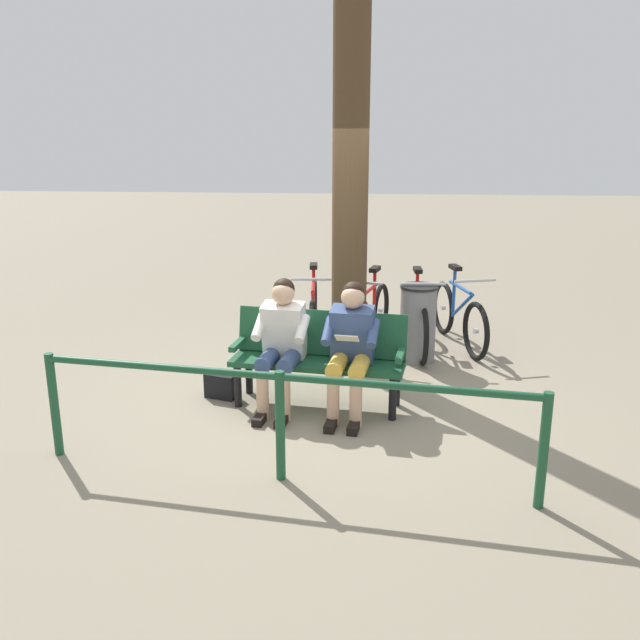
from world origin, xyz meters
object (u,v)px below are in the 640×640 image
object	(u,v)px
tree_trunk	(350,187)
bicycle_orange	(459,316)
bicycle_black	(313,314)
litter_bin	(418,323)
bicycle_silver	(370,318)
person_reading	(351,343)
handbag	(221,386)
bench	(319,352)
bicycle_blue	(418,320)
person_companion	(281,339)

from	to	relation	value
tree_trunk	bicycle_orange	xyz separation A→B (m)	(-1.27, -0.69, -1.56)
tree_trunk	bicycle_black	distance (m)	1.74
litter_bin	bicycle_silver	distance (m)	0.67
person_reading	handbag	world-z (taller)	person_reading
bench	bicycle_blue	distance (m)	1.96
tree_trunk	bicycle_blue	size ratio (longest dim) A/B	2.28
person_reading	bicycle_silver	bearing A→B (deg)	-87.25
bicycle_black	handbag	bearing A→B (deg)	-26.47
person_reading	litter_bin	size ratio (longest dim) A/B	1.40
bench	bicycle_blue	size ratio (longest dim) A/B	0.98
bicycle_blue	handbag	bearing A→B (deg)	-53.44
handbag	bicycle_blue	distance (m)	2.56
litter_bin	bicycle_blue	world-z (taller)	bicycle_blue
handbag	litter_bin	bearing A→B (deg)	-147.28
tree_trunk	bicycle_black	xyz separation A→B (m)	(0.44, -0.64, -1.56)
handbag	person_reading	bearing A→B (deg)	168.78
handbag	bicycle_orange	bearing A→B (deg)	-143.39
handbag	bicycle_orange	xyz separation A→B (m)	(-2.45, -1.82, 0.24)
bench	litter_bin	world-z (taller)	bench
litter_bin	tree_trunk	bearing A→B (deg)	9.00
bicycle_blue	tree_trunk	bearing A→B (deg)	-60.36
handbag	person_companion	bearing A→B (deg)	165.06
tree_trunk	bicycle_blue	world-z (taller)	tree_trunk
bench	bicycle_blue	world-z (taller)	bicycle_blue
person_reading	person_companion	bearing A→B (deg)	-0.05
litter_bin	bicycle_silver	bearing A→B (deg)	-36.83
bicycle_black	person_companion	bearing A→B (deg)	-7.35
person_reading	bicycle_blue	world-z (taller)	person_reading
person_reading	bicycle_black	bearing A→B (deg)	-68.14
bench	bicycle_black	world-z (taller)	bicycle_black
person_reading	person_companion	size ratio (longest dim) A/B	1.00
person_reading	tree_trunk	distance (m)	1.86
person_companion	bicycle_black	xyz separation A→B (m)	(-0.12, -1.93, -0.30)
handbag	bicycle_orange	size ratio (longest dim) A/B	0.18
tree_trunk	bicycle_silver	xyz separation A→B (m)	(-0.23, -0.52, -1.56)
bench	person_companion	world-z (taller)	person_companion
bench	tree_trunk	distance (m)	1.84
bicycle_silver	bicycle_black	distance (m)	0.68
handbag	bicycle_orange	distance (m)	3.06
bicycle_silver	bicycle_black	size ratio (longest dim) A/B	0.98
bench	bicycle_blue	bearing A→B (deg)	-113.61
bench	tree_trunk	xyz separation A→B (m)	(-0.23, -1.17, 1.41)
person_companion	handbag	distance (m)	0.84
litter_bin	bicycle_black	xyz separation A→B (m)	(1.20, -0.52, -0.07)
person_reading	bicycle_black	xyz separation A→B (m)	(0.52, -2.01, -0.31)
tree_trunk	bicycle_orange	size ratio (longest dim) A/B	2.34
person_reading	handbag	distance (m)	1.39
person_reading	litter_bin	bearing A→B (deg)	-107.24
person_companion	bicycle_orange	xyz separation A→B (m)	(-1.83, -1.98, -0.30)
bicycle_orange	bicycle_silver	size ratio (longest dim) A/B	1.00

